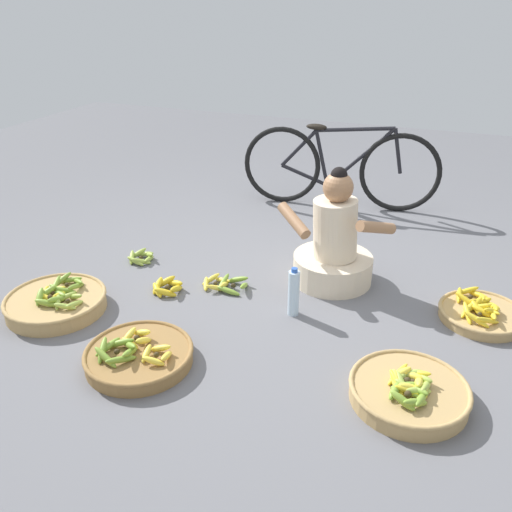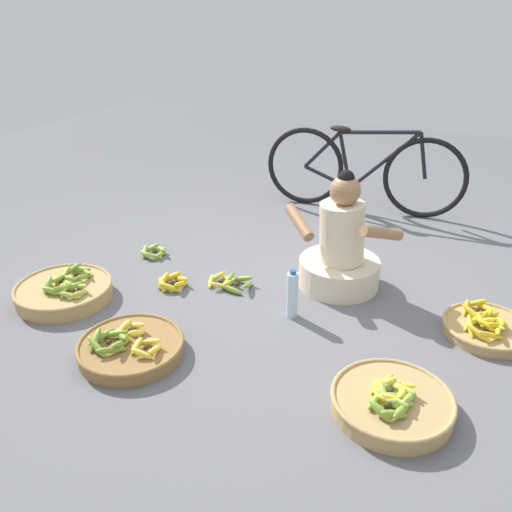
# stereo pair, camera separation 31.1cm
# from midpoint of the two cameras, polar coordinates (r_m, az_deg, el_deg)

# --- Properties ---
(ground_plane) EXTENTS (10.00, 10.00, 0.00)m
(ground_plane) POSITION_cam_midpoint_polar(r_m,az_deg,el_deg) (3.44, -1.37, -3.90)
(ground_plane) COLOR slate
(vendor_woman_front) EXTENTS (0.75, 0.52, 0.78)m
(vendor_woman_front) POSITION_cam_midpoint_polar(r_m,az_deg,el_deg) (3.47, 5.76, 0.91)
(vendor_woman_front) COLOR beige
(vendor_woman_front) RESTS_ON ground
(bicycle_leaning) EXTENTS (1.69, 0.29, 0.73)m
(bicycle_leaning) POSITION_cam_midpoint_polar(r_m,az_deg,el_deg) (4.73, 7.00, 9.32)
(bicycle_leaning) COLOR black
(bicycle_leaning) RESTS_ON ground
(banana_basket_mid_right) EXTENTS (0.50, 0.50, 0.14)m
(banana_basket_mid_right) POSITION_cam_midpoint_polar(r_m,az_deg,el_deg) (3.35, 20.45, -5.77)
(banana_basket_mid_right) COLOR tan
(banana_basket_mid_right) RESTS_ON ground
(banana_basket_back_center) EXTENTS (0.57, 0.57, 0.16)m
(banana_basket_back_center) POSITION_cam_midpoint_polar(r_m,az_deg,el_deg) (2.90, -15.48, -10.22)
(banana_basket_back_center) COLOR olive
(banana_basket_back_center) RESTS_ON ground
(banana_basket_back_left) EXTENTS (0.56, 0.56, 0.15)m
(banana_basket_back_left) POSITION_cam_midpoint_polar(r_m,az_deg,el_deg) (2.64, 12.66, -13.94)
(banana_basket_back_left) COLOR tan
(banana_basket_back_left) RESTS_ON ground
(banana_basket_front_right) EXTENTS (0.60, 0.60, 0.17)m
(banana_basket_front_right) POSITION_cam_midpoint_polar(r_m,az_deg,el_deg) (3.50, -22.92, -4.57)
(banana_basket_front_right) COLOR tan
(banana_basket_front_right) RESTS_ON ground
(loose_bananas_near_bicycle) EXTENTS (0.21, 0.21, 0.08)m
(loose_bananas_near_bicycle) POSITION_cam_midpoint_polar(r_m,az_deg,el_deg) (3.93, -14.34, -0.19)
(loose_bananas_near_bicycle) COLOR #9EB747
(loose_bananas_near_bicycle) RESTS_ON ground
(loose_bananas_mid_left) EXTENTS (0.32, 0.21, 0.09)m
(loose_bananas_mid_left) POSITION_cam_midpoint_polar(r_m,az_deg,el_deg) (3.49, -5.89, -3.03)
(loose_bananas_mid_left) COLOR olive
(loose_bananas_mid_left) RESTS_ON ground
(loose_bananas_back_right) EXTENTS (0.21, 0.23, 0.09)m
(loose_bananas_back_right) POSITION_cam_midpoint_polar(r_m,az_deg,el_deg) (3.50, -12.06, -3.31)
(loose_bananas_back_right) COLOR gold
(loose_bananas_back_right) RESTS_ON ground
(water_bottle) EXTENTS (0.07, 0.07, 0.31)m
(water_bottle) POSITION_cam_midpoint_polar(r_m,az_deg,el_deg) (3.14, 1.20, -4.00)
(water_bottle) COLOR silver
(water_bottle) RESTS_ON ground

